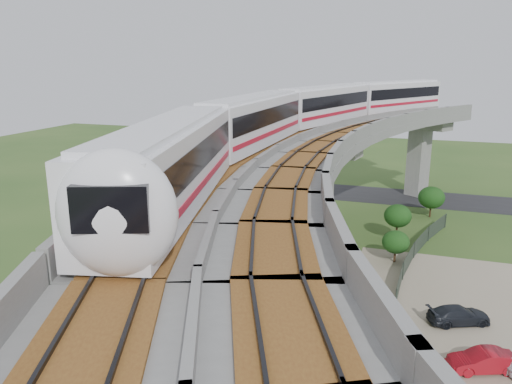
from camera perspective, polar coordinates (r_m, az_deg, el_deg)
ground at (r=37.38m, az=2.32°, el=-11.28°), size 160.00×160.00×0.00m
dirt_lot at (r=34.78m, az=24.86°, el=-14.84°), size 18.00×26.00×0.04m
asphalt_road at (r=65.06m, az=9.70°, el=-0.01°), size 60.00×8.00×0.03m
viaduct at (r=33.55m, az=8.80°, el=1.93°), size 19.58×73.98×11.40m
metro_train at (r=41.23m, az=6.77°, el=8.97°), size 14.71×60.77×3.64m
fence at (r=35.90m, az=17.79°, el=-11.86°), size 3.87×38.73×1.50m
tree_0 at (r=56.66m, az=19.42°, el=-0.60°), size 2.78×2.78×3.38m
tree_1 at (r=48.05m, az=15.89°, el=-2.64°), size 2.51×2.51×3.56m
tree_2 at (r=43.21m, az=15.68°, el=-5.54°), size 2.25×2.25×2.78m
tree_3 at (r=33.63m, az=11.82°, el=-10.82°), size 2.66×2.66×3.20m
tree_4 at (r=26.22m, az=12.11°, el=-19.80°), size 2.42×2.42×2.71m
car_red at (r=31.11m, az=24.50°, el=-17.15°), size 3.91×2.58×1.22m
car_dark at (r=35.43m, az=22.17°, el=-12.88°), size 4.29×3.14×1.16m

